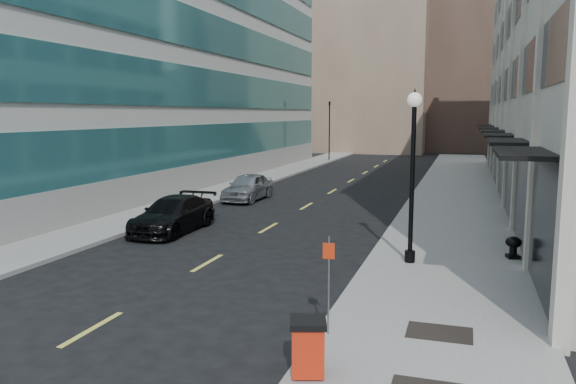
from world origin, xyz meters
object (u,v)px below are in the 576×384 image
Objects in this scene: traffic_signal at (330,105)px; urn_planter at (513,245)px; car_silver_sedan at (248,187)px; sign_post at (329,271)px; lamppost at (413,162)px; car_black_pickup at (173,214)px; trash_bin at (308,345)px.

traffic_signal is 9.65× the size of urn_planter.
sign_post is (9.03, -18.01, 0.80)m from car_silver_sedan.
lamppost reaches higher than sign_post.
traffic_signal reaches higher than lamppost.
lamppost reaches higher than car_black_pickup.
car_silver_sedan is 6.21× the size of urn_planter.
traffic_signal is 48.50m from trash_bin.
sign_post reaches higher than car_black_pickup.
trash_bin is 2.16m from sign_post.
sign_post is 2.99× the size of urn_planter.
car_black_pickup is 0.90× the size of lamppost.
traffic_signal reaches higher than trash_bin.
car_black_pickup is at bearing 111.66° from trash_bin.
car_silver_sedan is at bearing 143.45° from urn_planter.
traffic_signal reaches higher than car_silver_sedan.
car_silver_sedan reaches higher than urn_planter.
traffic_signal reaches higher than car_black_pickup.
trash_bin is at bearing -64.77° from car_silver_sedan.
car_silver_sedan reaches higher than trash_bin.
urn_planter is (13.14, -0.98, -0.13)m from car_black_pickup.
sign_post is (-0.10, 1.99, 0.84)m from trash_bin.
car_silver_sedan is at bearing 131.61° from lamppost.
car_silver_sedan reaches higher than car_black_pickup.
car_black_pickup is at bearing -86.87° from traffic_signal.
car_black_pickup is 6.89× the size of urn_planter.
traffic_signal is 1.27× the size of lamppost.
sign_post reaches higher than urn_planter.
car_black_pickup is 10.59m from lamppost.
car_black_pickup is at bearing 128.18° from sign_post.
car_black_pickup is 4.68× the size of trash_bin.
urn_planter is (13.33, -9.88, -0.18)m from car_silver_sedan.
urn_planter is at bearing -4.40° from car_black_pickup.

